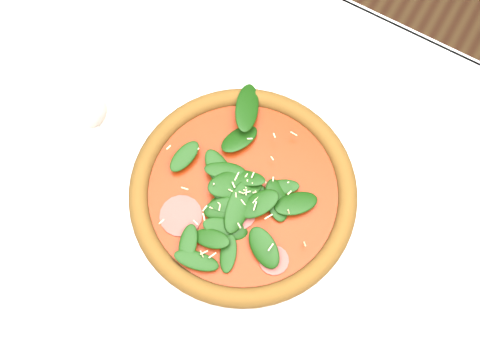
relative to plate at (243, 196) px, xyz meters
The scene contains 5 objects.
ground 0.76m from the plate, 31.60° to the right, with size 6.00×6.00×0.00m, color brown.
dining_table 0.12m from the plate, 31.60° to the right, with size 1.21×0.81×0.75m.
plate is the anchor object (origin of this frame).
pizza 0.02m from the plate, 56.31° to the right, with size 0.36×0.36×0.04m.
wine_glass 0.26m from the plate, behind, with size 0.08×0.08×0.19m.
Camera 1 is at (0.07, -0.17, 1.49)m, focal length 40.00 mm.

